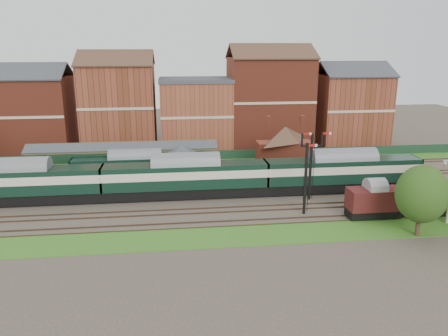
{
  "coord_description": "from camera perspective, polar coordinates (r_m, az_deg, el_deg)",
  "views": [
    {
      "loc": [
        -4.17,
        -50.74,
        17.85
      ],
      "look_at": [
        2.19,
        2.0,
        3.0
      ],
      "focal_mm": 35.0,
      "sensor_mm": 36.0,
      "label": 1
    }
  ],
  "objects": [
    {
      "name": "tree_far",
      "position": [
        45.56,
        24.43,
        -3.13
      ],
      "size": [
        4.88,
        4.88,
        7.12
      ],
      "color": "#382619",
      "rests_on": "ground"
    },
    {
      "name": "brick_hut",
      "position": [
        57.24,
        2.64,
        -1.31
      ],
      "size": [
        3.2,
        2.64,
        2.94
      ],
      "color": "brown",
      "rests_on": "ground"
    },
    {
      "name": "platform",
      "position": [
        62.93,
        -7.36,
        -0.52
      ],
      "size": [
        55.0,
        3.4,
        1.0
      ],
      "primitive_type": "cube",
      "color": "#2D2D2D",
      "rests_on": "ground"
    },
    {
      "name": "ground",
      "position": [
        53.95,
        -2.06,
        -3.71
      ],
      "size": [
        160.0,
        160.0,
        0.0
      ],
      "primitive_type": "plane",
      "color": "#473D33",
      "rests_on": "ground"
    },
    {
      "name": "grass_front",
      "position": [
        42.84,
        -0.67,
        -8.96
      ],
      "size": [
        90.0,
        5.0,
        0.06
      ],
      "primitive_type": "cube",
      "color": "#2D6619",
      "rests_on": "ground"
    },
    {
      "name": "town_backdrop",
      "position": [
        76.61,
        -3.85,
        7.44
      ],
      "size": [
        69.0,
        10.0,
        16.0
      ],
      "color": "#963B26",
      "rests_on": "ground"
    },
    {
      "name": "platform_railcar",
      "position": [
        59.53,
        -11.44,
        0.13
      ],
      "size": [
        16.75,
        2.64,
        3.86
      ],
      "color": "black",
      "rests_on": "ground"
    },
    {
      "name": "goods_van_a",
      "position": [
        49.44,
        19.0,
        -4.02
      ],
      "size": [
        5.63,
        2.44,
        3.42
      ],
      "color": "black",
      "rests_on": "ground"
    },
    {
      "name": "semaphore_siding",
      "position": [
        47.98,
        10.64,
        -1.24
      ],
      "size": [
        1.23,
        0.25,
        8.0
      ],
      "color": "black",
      "rests_on": "ground"
    },
    {
      "name": "station_building",
      "position": [
        64.13,
        7.91,
        2.96
      ],
      "size": [
        8.1,
        8.1,
        5.9
      ],
      "color": "#963B26",
      "rests_on": "platform"
    },
    {
      "name": "grass_back",
      "position": [
        69.2,
        -3.19,
        0.67
      ],
      "size": [
        90.0,
        4.5,
        0.06
      ],
      "primitive_type": "cube",
      "color": "#2D6619",
      "rests_on": "ground"
    },
    {
      "name": "fence",
      "position": [
        70.95,
        -3.31,
        1.65
      ],
      "size": [
        90.0,
        0.12,
        1.5
      ],
      "primitive_type": "cube",
      "color": "#193823",
      "rests_on": "ground"
    },
    {
      "name": "semaphore_bracket",
      "position": [
        52.58,
        11.32,
        0.75
      ],
      "size": [
        3.6,
        0.25,
        8.18
      ],
      "color": "black",
      "rests_on": "ground"
    },
    {
      "name": "canopy",
      "position": [
        62.3,
        -13.03,
        2.92
      ],
      "size": [
        26.0,
        3.89,
        4.08
      ],
      "color": "#4F5837",
      "rests_on": "platform"
    },
    {
      "name": "dmu_train",
      "position": [
        52.99,
        -5.0,
        -1.12
      ],
      "size": [
        59.21,
        3.11,
        4.55
      ],
      "color": "black",
      "rests_on": "ground"
    },
    {
      "name": "goods_van_b",
      "position": [
        52.42,
        25.2,
        -3.53
      ],
      "size": [
        5.76,
        2.5,
        3.5
      ],
      "color": "black",
      "rests_on": "ground"
    },
    {
      "name": "signal_box",
      "position": [
        55.95,
        -5.44,
        0.36
      ],
      "size": [
        5.4,
        5.4,
        6.0
      ],
      "color": "#5E694B",
      "rests_on": "ground"
    }
  ]
}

